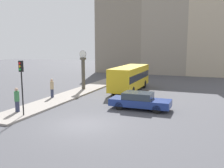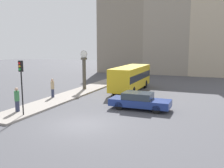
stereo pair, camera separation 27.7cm
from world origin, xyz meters
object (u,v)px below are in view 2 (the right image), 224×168
object	(u,v)px
sedan_car	(139,101)
traffic_light_near	(21,76)
street_clock	(84,71)
pedestrian_green_hoodie	(17,99)
pedestrian_tan_coat	(53,88)
bus_distant	(131,77)

from	to	relation	value
sedan_car	traffic_light_near	size ratio (longest dim) A/B	1.24
street_clock	sedan_car	bearing A→B (deg)	-36.27
pedestrian_green_hoodie	pedestrian_tan_coat	world-z (taller)	pedestrian_green_hoodie
pedestrian_tan_coat	sedan_car	bearing A→B (deg)	-5.07
sedan_car	pedestrian_tan_coat	world-z (taller)	pedestrian_tan_coat
sedan_car	street_clock	size ratio (longest dim) A/B	1.10
bus_distant	traffic_light_near	distance (m)	13.17
sedan_car	pedestrian_green_hoodie	bearing A→B (deg)	-150.99
sedan_car	bus_distant	xyz separation A→B (m)	(-3.08, 7.47, 0.85)
street_clock	traffic_light_near	bearing A→B (deg)	-84.90
traffic_light_near	pedestrian_green_hoodie	size ratio (longest dim) A/B	2.13
pedestrian_green_hoodie	sedan_car	bearing A→B (deg)	29.01
sedan_car	street_clock	world-z (taller)	street_clock
street_clock	pedestrian_tan_coat	distance (m)	5.26
bus_distant	street_clock	bearing A→B (deg)	-161.92
pedestrian_tan_coat	traffic_light_near	bearing A→B (deg)	-74.59
bus_distant	street_clock	size ratio (longest dim) A/B	1.89
sedan_car	bus_distant	bearing A→B (deg)	112.45
traffic_light_near	pedestrian_green_hoodie	bearing A→B (deg)	151.00
bus_distant	traffic_light_near	bearing A→B (deg)	-107.46
street_clock	pedestrian_green_hoodie	size ratio (longest dim) A/B	2.39
pedestrian_green_hoodie	pedestrian_tan_coat	bearing A→B (deg)	96.20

